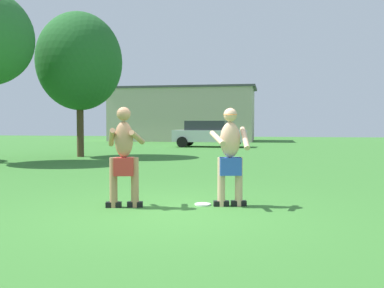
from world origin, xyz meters
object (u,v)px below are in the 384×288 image
(tree_right_field, at_px, (79,62))
(player_with_cap, at_px, (230,152))
(player_in_red, at_px, (124,155))
(frisbee, at_px, (203,204))
(car_silver_mid_lot, at_px, (209,133))

(tree_right_field, bearing_deg, player_with_cap, -53.40)
(player_in_red, relative_size, tree_right_field, 0.28)
(player_in_red, xyz_separation_m, frisbee, (1.27, 0.41, -0.87))
(player_with_cap, relative_size, car_silver_mid_lot, 0.38)
(car_silver_mid_lot, bearing_deg, player_with_cap, -80.96)
(player_with_cap, bearing_deg, player_in_red, -166.98)
(player_in_red, distance_m, frisbee, 1.59)
(player_in_red, distance_m, car_silver_mid_lot, 18.78)
(frisbee, height_order, car_silver_mid_lot, car_silver_mid_lot)
(player_in_red, distance_m, tree_right_field, 11.94)
(player_in_red, bearing_deg, frisbee, 17.89)
(tree_right_field, bearing_deg, player_in_red, -61.56)
(frisbee, xyz_separation_m, car_silver_mid_lot, (-2.45, 18.34, 0.81))
(frisbee, xyz_separation_m, tree_right_field, (-6.76, 9.73, 4.00))
(car_silver_mid_lot, relative_size, tree_right_field, 0.72)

